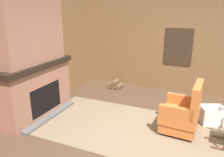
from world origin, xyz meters
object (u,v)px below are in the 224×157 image
storage_case (46,56)px  armchair (182,114)px  laundry_basket (212,115)px  oil_lamp_vase (8,64)px  firewood_stack (115,85)px

storage_case → armchair: bearing=2.6°
laundry_basket → oil_lamp_vase: size_ratio=1.84×
armchair → laundry_basket: (0.53, 0.58, -0.18)m
firewood_stack → laundry_basket: bearing=-23.9°
firewood_stack → storage_case: (-0.87, -1.87, 1.14)m
laundry_basket → storage_case: (-3.49, -0.71, 1.06)m
oil_lamp_vase → firewood_stack: bearing=73.2°
armchair → laundry_basket: 0.81m
laundry_basket → armchair: bearing=-132.2°
armchair → storage_case: storage_case is taller
armchair → oil_lamp_vase: (-2.96, -1.14, 0.93)m
storage_case → laundry_basket: bearing=11.6°
firewood_stack → oil_lamp_vase: (-0.87, -2.88, 1.20)m
firewood_stack → laundry_basket: 2.86m
oil_lamp_vase → storage_case: bearing=90.0°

